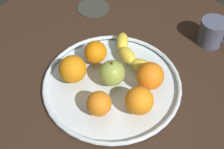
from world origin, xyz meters
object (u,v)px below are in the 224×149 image
Objects in this scene: orange_front_left at (139,101)px; orange_center at (73,69)px; orange_back_left at (99,104)px; ambient_coaster at (93,8)px; orange_front_right at (95,52)px; ambient_mug at (213,32)px; apple at (112,74)px; orange_back_right at (150,76)px; banana at (132,55)px; fruit_bowl at (112,83)px.

orange_front_left is 20.59cm from orange_center.
orange_front_left is 1.13× the size of orange_back_left.
ambient_coaster is (-41.92, 22.29, -5.18)cm from orange_front_left.
orange_front_right is 28.29cm from ambient_coaster.
ambient_mug is at bearing 60.20° from orange_front_right.
orange_front_left is at bearing -87.03° from ambient_mug.
apple reaches higher than orange_front_left.
ambient_coaster is (-35.19, 29.95, -4.77)cm from orange_back_left.
orange_front_left is at bearing -11.29° from orange_front_right.
ambient_mug is at bearing 75.16° from apple.
orange_back_right is (3.39, 15.77, 0.55)cm from orange_back_left.
banana is at bearing 101.64° from apple.
fruit_bowl is at bearing -34.07° from ambient_coaster.
fruit_bowl is at bearing -14.79° from orange_front_right.
orange_front_left is at bearing -7.59° from apple.
ambient_coaster is (-30.47, 20.61, -0.62)cm from fruit_bowl.
ambient_mug is (9.42, 35.54, -1.25)cm from apple.
orange_back_right reaches higher than fruit_bowl.
ambient_mug is at bearing 87.17° from orange_back_right.
orange_back_right is (7.99, 6.60, 0.21)cm from apple.
orange_front_right is at bearing 95.10° from orange_center.
banana is 18.37cm from orange_center.
apple is at bearing 172.41° from orange_front_left.
apple is 11.44cm from orange_front_left.
orange_front_left reaches higher than orange_back_left.
banana is at bearing -20.00° from ambient_coaster.
ambient_mug is (11.57, 25.11, 0.48)cm from banana.
ambient_coaster is at bearing 145.80° from apple.
fruit_bowl is 5.91× the size of orange_front_right.
orange_center is at bearing -165.54° from orange_front_left.
banana is 3.01× the size of orange_back_left.
orange_center is 0.66× the size of ambient_mug.
orange_back_right is 0.64× the size of ambient_mug.
ambient_coaster is (-30.59, 20.78, -5.10)cm from apple.
ambient_coaster is (-21.99, 27.44, -5.38)cm from orange_center.
banana is at bearing 109.01° from orange_back_left.
orange_back_left is (4.60, -9.16, -0.34)cm from apple.
apple is at bearing -56.45° from fruit_bowl.
orange_front_left is at bearing 48.65° from orange_back_left.
fruit_bowl is 11.36cm from orange_back_right.
orange_front_left is (13.49, -11.94, 1.80)cm from banana.
orange_front_right is 18.33cm from orange_back_left.
ambient_coaster is at bearing 139.37° from orange_front_right.
fruit_bowl is 36.77cm from ambient_mug.
orange_back_right is 41.44cm from ambient_coaster.
orange_center is at bearing -141.38° from orange_back_right.
orange_front_left is (11.34, -1.51, 0.08)cm from apple.
orange_front_right is 17.87cm from orange_back_right.
orange_back_left is 46.45cm from ambient_coaster.
orange_back_left is (6.75, -19.60, 1.39)cm from banana.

